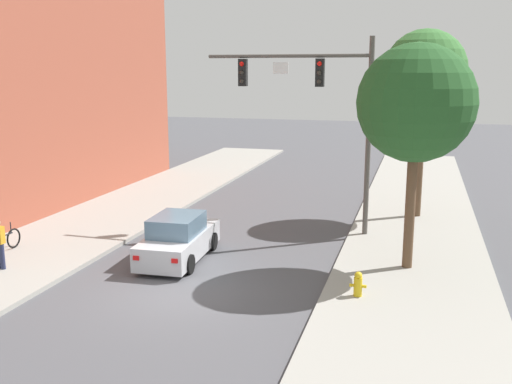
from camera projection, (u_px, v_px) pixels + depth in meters
The scene contains 8 objects.
ground_plane at pixel (183, 293), 17.06m from camera, with size 120.00×120.00×0.00m, color #4C4C51.
sidewalk_right at pixel (410, 315), 15.31m from camera, with size 5.00×60.00×0.15m, color #99968E.
traffic_signal_mast at pixel (322, 99), 22.08m from camera, with size 6.46×0.38×7.50m.
car_lead_silver at pixel (178, 239), 19.91m from camera, with size 2.01×4.32×1.60m.
bicycle_leaning at pixel (4, 241), 20.29m from camera, with size 0.12×1.77×0.98m.
fire_hydrant at pixel (358, 284), 16.36m from camera, with size 0.48×0.24×0.72m.
street_tree_nearest at pixel (416, 104), 17.77m from camera, with size 3.66×3.66×7.12m.
street_tree_second at pixel (425, 72), 24.20m from camera, with size 3.46×3.46×7.97m.
Camera 1 is at (6.48, -14.87, 6.44)m, focal length 40.67 mm.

